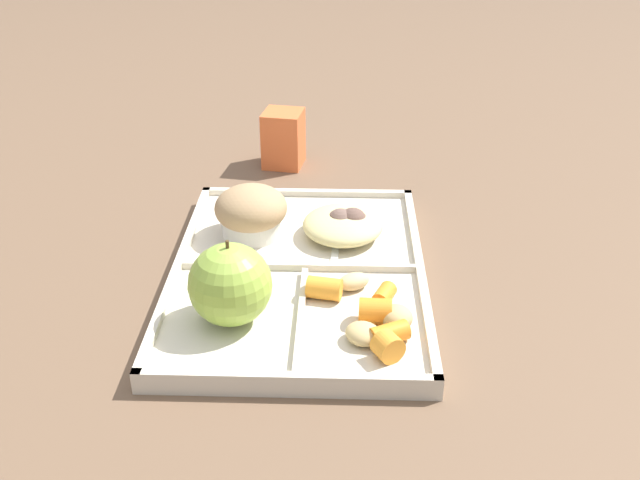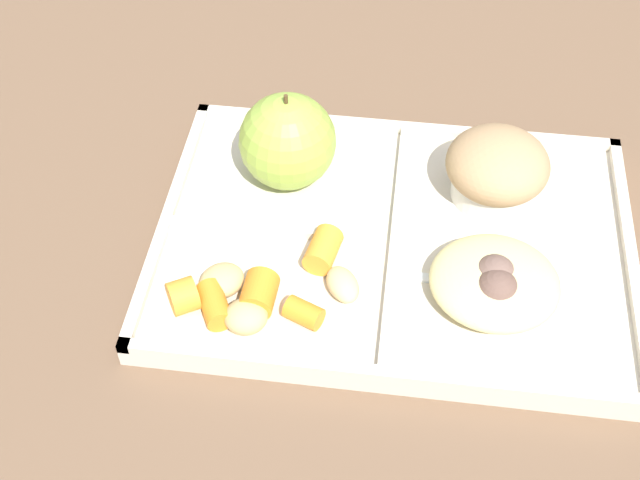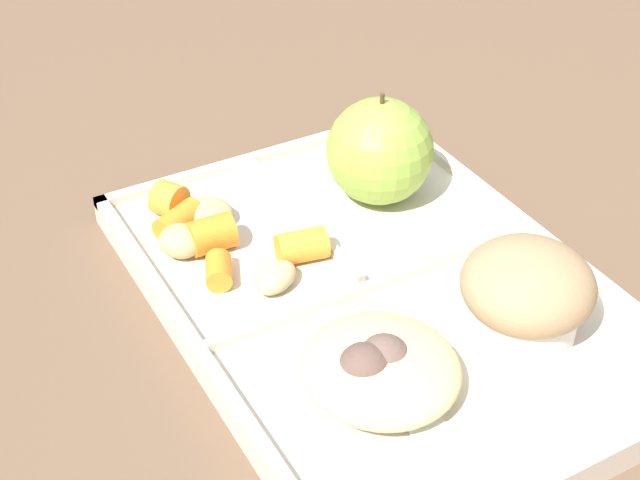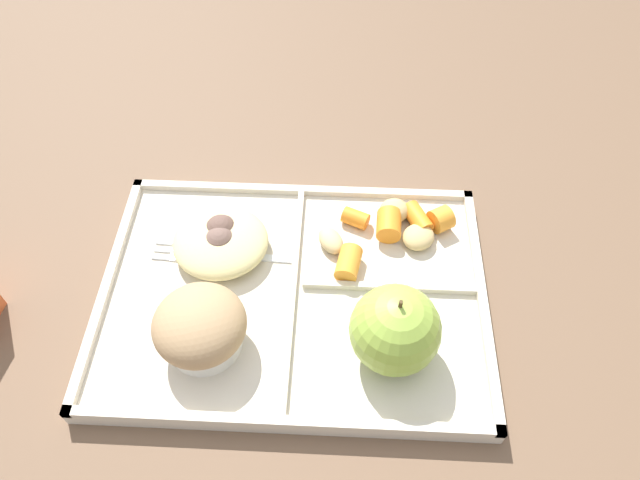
{
  "view_description": "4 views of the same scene",
  "coord_description": "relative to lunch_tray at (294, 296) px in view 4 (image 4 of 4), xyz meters",
  "views": [
    {
      "loc": [
        -0.72,
        -0.05,
        0.46
      ],
      "look_at": [
        -0.03,
        -0.03,
        0.07
      ],
      "focal_mm": 41.61,
      "sensor_mm": 36.0,
      "label": 1
    },
    {
      "loc": [
        0.0,
        -0.49,
        0.56
      ],
      "look_at": [
        -0.05,
        -0.05,
        0.06
      ],
      "focal_mm": 48.36,
      "sensor_mm": 36.0,
      "label": 2
    },
    {
      "loc": [
        0.43,
        -0.29,
        0.44
      ],
      "look_at": [
        -0.0,
        -0.05,
        0.07
      ],
      "focal_mm": 52.73,
      "sensor_mm": 36.0,
      "label": 3
    },
    {
      "loc": [
        -0.04,
        0.32,
        0.53
      ],
      "look_at": [
        -0.03,
        -0.02,
        0.08
      ],
      "focal_mm": 32.71,
      "sensor_mm": 36.0,
      "label": 4
    }
  ],
  "objects": [
    {
      "name": "ground",
      "position": [
        0.0,
        0.0,
        -0.01
      ],
      "size": [
        6.0,
        6.0,
        0.0
      ],
      "primitive_type": "plane",
      "color": "brown"
    },
    {
      "name": "lunch_tray",
      "position": [
        0.0,
        0.0,
        0.0
      ],
      "size": [
        0.4,
        0.28,
        0.02
      ],
      "color": "beige",
      "rests_on": "ground"
    },
    {
      "name": "green_apple",
      "position": [
        -0.1,
        0.06,
        0.05
      ],
      "size": [
        0.08,
        0.08,
        0.09
      ],
      "color": "#93B742",
      "rests_on": "lunch_tray"
    },
    {
      "name": "bran_muffin",
      "position": [
        0.08,
        0.06,
        0.04
      ],
      "size": [
        0.09,
        0.09,
        0.06
      ],
      "color": "silver",
      "rests_on": "lunch_tray"
    },
    {
      "name": "carrot_slice_diagonal",
      "position": [
        -0.06,
        -0.03,
        0.02
      ],
      "size": [
        0.03,
        0.04,
        0.02
      ],
      "primitive_type": "cylinder",
      "rotation": [
        0.0,
        1.57,
        4.52
      ],
      "color": "orange",
      "rests_on": "lunch_tray"
    },
    {
      "name": "carrot_slice_back",
      "position": [
        -0.1,
        -0.08,
        0.02
      ],
      "size": [
        0.03,
        0.03,
        0.03
      ],
      "primitive_type": "cylinder",
      "rotation": [
        0.0,
        1.57,
        4.66
      ],
      "color": "orange",
      "rests_on": "lunch_tray"
    },
    {
      "name": "carrot_slice_large",
      "position": [
        -0.13,
        -0.1,
        0.02
      ],
      "size": [
        0.04,
        0.04,
        0.02
      ],
      "primitive_type": "cylinder",
      "rotation": [
        0.0,
        1.57,
        2.03
      ],
      "color": "orange",
      "rests_on": "lunch_tray"
    },
    {
      "name": "carrot_slice_center",
      "position": [
        -0.06,
        -0.09,
        0.02
      ],
      "size": [
        0.03,
        0.03,
        0.02
      ],
      "primitive_type": "cylinder",
      "rotation": [
        0.0,
        1.57,
        2.74
      ],
      "color": "orange",
      "rests_on": "lunch_tray"
    },
    {
      "name": "carrot_slice_edge",
      "position": [
        -0.16,
        -0.09,
        0.02
      ],
      "size": [
        0.03,
        0.03,
        0.03
      ],
      "primitive_type": "cylinder",
      "rotation": [
        0.0,
        1.57,
        0.53
      ],
      "color": "orange",
      "rests_on": "lunch_tray"
    },
    {
      "name": "potato_chunk_wedge",
      "position": [
        -0.04,
        -0.06,
        0.02
      ],
      "size": [
        0.04,
        0.04,
        0.02
      ],
      "primitive_type": "ellipsoid",
      "rotation": [
        0.0,
        0.0,
        2.08
      ],
      "color": "tan",
      "rests_on": "lunch_tray"
    },
    {
      "name": "potato_chunk_browned",
      "position": [
        -0.13,
        -0.07,
        0.02
      ],
      "size": [
        0.05,
        0.05,
        0.02
      ],
      "primitive_type": "ellipsoid",
      "rotation": [
        0.0,
        0.0,
        3.97
      ],
      "color": "tan",
      "rests_on": "lunch_tray"
    },
    {
      "name": "potato_chunk_large",
      "position": [
        -0.11,
        -0.1,
        0.02
      ],
      "size": [
        0.04,
        0.04,
        0.02
      ],
      "primitive_type": "ellipsoid",
      "rotation": [
        0.0,
        0.0,
        0.43
      ],
      "color": "tan",
      "rests_on": "lunch_tray"
    },
    {
      "name": "egg_noodle_pile",
      "position": [
        0.08,
        -0.05,
        0.02
      ],
      "size": [
        0.1,
        0.1,
        0.03
      ],
      "primitive_type": "ellipsoid",
      "color": "#D6C684",
      "rests_on": "lunch_tray"
    },
    {
      "name": "meatball_back",
      "position": [
        0.08,
        -0.05,
        0.03
      ],
      "size": [
        0.04,
        0.04,
        0.04
      ],
      "primitive_type": "sphere",
      "color": "brown",
      "rests_on": "lunch_tray"
    },
    {
      "name": "meatball_side",
      "position": [
        0.08,
        -0.06,
        0.03
      ],
      "size": [
        0.04,
        0.04,
        0.04
      ],
      "primitive_type": "sphere",
      "color": "brown",
      "rests_on": "lunch_tray"
    },
    {
      "name": "plastic_fork",
      "position": [
        0.09,
        -0.04,
        0.01
      ],
      "size": [
        0.16,
        0.03,
        0.0
      ],
      "color": "white",
      "rests_on": "lunch_tray"
    }
  ]
}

